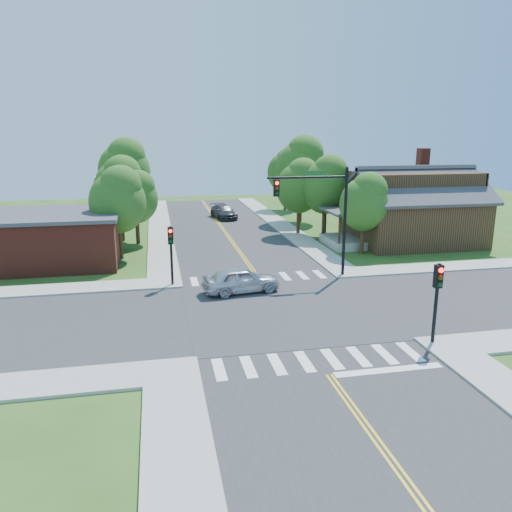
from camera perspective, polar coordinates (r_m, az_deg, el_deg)
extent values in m
plane|color=#2A5119|center=(27.06, 2.97, -6.26)|extent=(100.00, 100.00, 0.00)
cube|color=#2D2D30|center=(27.05, 2.97, -6.22)|extent=(10.00, 90.00, 0.04)
cube|color=#2D2D30|center=(27.05, 2.97, -6.21)|extent=(90.00, 10.00, 0.04)
cube|color=#2D2D30|center=(27.06, 2.97, -6.26)|extent=(10.20, 10.20, 0.06)
cube|color=#9E9B93|center=(51.95, 2.66, 3.71)|extent=(2.20, 40.00, 0.14)
cube|color=#9E9B93|center=(50.42, -10.94, 3.16)|extent=(2.20, 40.00, 0.14)
cube|color=white|center=(32.22, -7.06, -2.91)|extent=(0.45, 2.00, 0.01)
cube|color=white|center=(32.32, -4.94, -2.79)|extent=(0.45, 2.00, 0.01)
cube|color=white|center=(32.47, -2.83, -2.68)|extent=(0.45, 2.00, 0.01)
cube|color=white|center=(32.66, -0.75, -2.56)|extent=(0.45, 2.00, 0.01)
cube|color=white|center=(32.89, 1.31, -2.44)|extent=(0.45, 2.00, 0.01)
cube|color=white|center=(33.17, 3.33, -2.32)|extent=(0.45, 2.00, 0.01)
cube|color=white|center=(33.49, 5.32, -2.20)|extent=(0.45, 2.00, 0.01)
cube|color=white|center=(33.84, 7.27, -2.08)|extent=(0.45, 2.00, 0.01)
cube|color=white|center=(20.71, -4.23, -12.80)|extent=(0.45, 2.00, 0.01)
cube|color=white|center=(20.87, -0.88, -12.53)|extent=(0.45, 2.00, 0.01)
cube|color=white|center=(21.10, 2.40, -12.23)|extent=(0.45, 2.00, 0.01)
cube|color=white|center=(21.40, 5.59, -11.90)|extent=(0.45, 2.00, 0.01)
cube|color=white|center=(21.75, 8.68, -11.55)|extent=(0.45, 2.00, 0.01)
cube|color=white|center=(22.17, 11.65, -11.18)|extent=(0.45, 2.00, 0.01)
cube|color=white|center=(22.64, 14.50, -10.79)|extent=(0.45, 2.00, 0.01)
cube|color=white|center=(23.16, 17.22, -10.40)|extent=(0.45, 2.00, 0.01)
cube|color=yellow|center=(52.04, -4.33, 3.68)|extent=(0.10, 37.50, 0.01)
cube|color=yellow|center=(52.06, -4.11, 3.69)|extent=(0.10, 37.50, 0.01)
cube|color=white|center=(21.33, 14.91, -12.57)|extent=(4.60, 0.45, 0.09)
cylinder|color=black|center=(32.97, 10.10, 3.73)|extent=(0.20, 0.20, 7.20)
cylinder|color=black|center=(31.71, 5.90, 8.94)|extent=(5.20, 0.14, 0.14)
cube|color=#19591E|center=(31.76, 6.64, 9.38)|extent=(1.40, 0.04, 0.30)
cube|color=black|center=(31.24, 2.34, 7.78)|extent=(0.34, 0.28, 1.05)
sphere|color=#FF0C0C|center=(31.04, 2.42, 8.32)|extent=(0.22, 0.22, 0.22)
sphere|color=#3F2605|center=(31.07, 2.41, 7.73)|extent=(0.22, 0.22, 0.22)
sphere|color=#05330F|center=(31.11, 2.41, 7.15)|extent=(0.22, 0.22, 0.22)
cylinder|color=black|center=(23.65, 19.85, -5.27)|extent=(0.16, 0.16, 3.80)
cube|color=black|center=(23.27, 20.12, -2.18)|extent=(0.34, 0.28, 1.05)
sphere|color=#FF0C0C|center=(23.05, 20.40, -1.55)|extent=(0.22, 0.22, 0.22)
sphere|color=#3F2605|center=(23.13, 20.33, -2.31)|extent=(0.22, 0.22, 0.22)
sphere|color=#05330F|center=(23.22, 20.27, -3.07)|extent=(0.22, 0.22, 0.22)
cylinder|color=black|center=(31.08, -9.64, -0.08)|extent=(0.16, 0.16, 3.80)
cube|color=black|center=(30.79, -9.74, 2.31)|extent=(0.34, 0.28, 1.05)
sphere|color=#FF0C0C|center=(30.56, -9.76, 2.82)|extent=(0.22, 0.22, 0.22)
sphere|color=#3F2605|center=(30.62, -9.73, 2.24)|extent=(0.22, 0.22, 0.22)
sphere|color=#05330F|center=(30.69, -9.71, 1.65)|extent=(0.22, 0.22, 0.22)
cube|color=black|center=(44.98, 17.47, 3.96)|extent=(10.00, 8.00, 4.00)
cube|color=#9E9B93|center=(42.63, 9.86, 1.61)|extent=(2.60, 4.50, 0.70)
cylinder|color=black|center=(40.16, 9.49, 2.69)|extent=(0.18, 0.18, 2.50)
cylinder|color=black|center=(43.85, 7.64, 3.71)|extent=(0.18, 0.18, 2.50)
cube|color=#38383D|center=(42.16, 10.00, 5.06)|extent=(2.80, 4.80, 0.18)
cube|color=maroon|center=(48.99, 18.23, 6.52)|extent=(0.90, 0.90, 7.11)
cube|color=maroon|center=(39.30, -22.68, 1.76)|extent=(10.00, 8.00, 3.50)
cube|color=#38383D|center=(38.98, -22.93, 4.41)|extent=(10.40, 8.40, 0.25)
cylinder|color=#382314|center=(40.07, 12.01, 1.96)|extent=(0.34, 0.34, 2.40)
ellipsoid|color=#2A5418|center=(39.60, 12.21, 5.79)|extent=(3.78, 3.59, 4.16)
sphere|color=#2A5418|center=(39.40, 12.81, 7.38)|extent=(2.77, 2.77, 2.77)
cylinder|color=#382314|center=(45.90, 7.84, 3.89)|extent=(0.34, 0.34, 2.78)
ellipsoid|color=#2A5418|center=(45.46, 7.97, 7.80)|extent=(4.39, 4.17, 4.83)
sphere|color=#2A5418|center=(45.25, 8.48, 9.43)|extent=(3.22, 3.22, 3.22)
cylinder|color=#382314|center=(53.48, 5.09, 5.73)|extent=(0.34, 0.34, 3.39)
ellipsoid|color=#2A5418|center=(53.06, 5.18, 9.83)|extent=(5.35, 5.08, 5.88)
sphere|color=#2A5418|center=(52.86, 5.60, 11.55)|extent=(3.92, 3.92, 3.92)
cylinder|color=#382314|center=(61.68, 3.34, 6.59)|extent=(0.34, 0.34, 2.79)
ellipsoid|color=#2A5418|center=(61.35, 3.39, 9.51)|extent=(4.40, 4.18, 4.84)
sphere|color=#2A5418|center=(61.14, 3.73, 10.73)|extent=(3.23, 3.23, 3.23)
cylinder|color=#382314|center=(38.80, -15.25, 1.55)|extent=(0.34, 0.34, 2.63)
ellipsoid|color=#2A5418|center=(38.29, -15.53, 5.90)|extent=(4.15, 3.94, 4.57)
sphere|color=#2A5418|center=(37.93, -15.22, 7.75)|extent=(3.05, 3.05, 3.05)
cylinder|color=#382314|center=(45.19, -15.05, 3.39)|extent=(0.34, 0.34, 2.79)
ellipsoid|color=#2A5418|center=(44.74, -15.31, 7.36)|extent=(4.40, 4.18, 4.84)
sphere|color=#2A5418|center=(44.40, -15.05, 9.05)|extent=(3.23, 3.23, 3.23)
cylinder|color=#382314|center=(53.52, -14.57, 5.30)|extent=(0.34, 0.34, 3.31)
ellipsoid|color=#2A5418|center=(53.11, -14.82, 9.30)|extent=(5.22, 4.96, 5.75)
sphere|color=#2A5418|center=(52.80, -14.61, 10.99)|extent=(3.83, 3.83, 3.83)
cylinder|color=#382314|center=(61.86, -13.78, 6.05)|extent=(0.34, 0.34, 2.38)
ellipsoid|color=#2A5418|center=(61.56, -13.92, 8.53)|extent=(3.76, 3.57, 4.14)
sphere|color=#2A5418|center=(61.26, -13.71, 9.58)|extent=(2.76, 2.76, 2.76)
cylinder|color=#382314|center=(46.78, 4.86, 4.08)|extent=(0.34, 0.34, 2.64)
ellipsoid|color=#2A5418|center=(46.36, 4.93, 7.73)|extent=(4.17, 3.97, 4.59)
sphere|color=#2A5418|center=(46.14, 5.40, 9.25)|extent=(3.06, 3.06, 3.06)
cylinder|color=#382314|center=(43.89, -13.38, 2.89)|extent=(0.34, 0.34, 2.35)
ellipsoid|color=#2A5418|center=(43.47, -13.58, 6.33)|extent=(3.71, 3.52, 4.08)
sphere|color=#2A5418|center=(43.13, -13.27, 7.77)|extent=(2.72, 2.72, 2.72)
imported|color=silver|center=(29.73, -1.73, -2.78)|extent=(3.20, 5.12, 1.56)
imported|color=#2B2D30|center=(55.36, -3.73, 5.02)|extent=(3.68, 5.62, 1.43)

